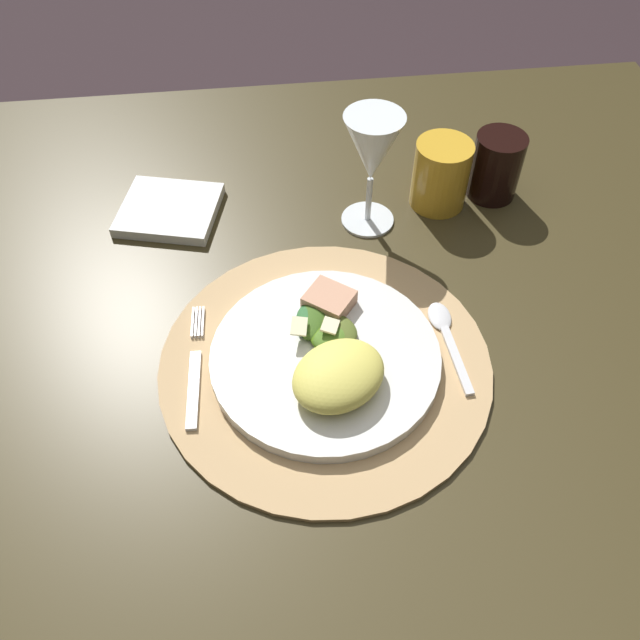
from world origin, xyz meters
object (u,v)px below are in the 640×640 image
object	(u,v)px
dining_table	(335,393)
amber_tumbler	(441,175)
dinner_plate	(325,357)
fork	(195,371)
spoon	(445,330)
napkin	(169,210)
dark_tumbler	(496,166)
wine_glass	(372,152)

from	to	relation	value
dining_table	amber_tumbler	bearing A→B (deg)	50.01
amber_tumbler	dinner_plate	bearing A→B (deg)	-125.83
dining_table	fork	bearing A→B (deg)	-160.15
dining_table	spoon	world-z (taller)	spoon
spoon	napkin	xyz separation A→B (m)	(-0.33, 0.26, -0.00)
dining_table	amber_tumbler	distance (m)	0.33
napkin	dark_tumbler	world-z (taller)	dark_tumbler
dining_table	spoon	bearing A→B (deg)	-16.86
napkin	dark_tumbler	size ratio (longest dim) A/B	1.39
dining_table	napkin	size ratio (longest dim) A/B	9.43
dining_table	fork	xyz separation A→B (m)	(-0.17, -0.06, 0.16)
dinner_plate	fork	xyz separation A→B (m)	(-0.15, 0.00, -0.01)
amber_tumbler	dark_tumbler	world-z (taller)	amber_tumbler
spoon	dark_tumbler	world-z (taller)	dark_tumbler
napkin	wine_glass	world-z (taller)	wine_glass
napkin	dining_table	bearing A→B (deg)	-47.09
dinner_plate	fork	bearing A→B (deg)	179.00
wine_glass	dark_tumbler	bearing A→B (deg)	11.70
fork	wine_glass	size ratio (longest dim) A/B	1.04
amber_tumbler	dark_tumbler	xyz separation A→B (m)	(0.08, 0.01, -0.00)
dining_table	amber_tumbler	xyz separation A→B (m)	(0.17, 0.20, 0.20)
fork	wine_glass	xyz separation A→B (m)	(0.23, 0.23, 0.10)
dining_table	dark_tumbler	world-z (taller)	dark_tumbler
wine_glass	dark_tumbler	xyz separation A→B (m)	(0.18, 0.04, -0.07)
dark_tumbler	napkin	bearing A→B (deg)	178.93
dining_table	napkin	world-z (taller)	napkin
spoon	napkin	distance (m)	0.42
spoon	dark_tumbler	distance (m)	0.28
dining_table	napkin	xyz separation A→B (m)	(-0.20, 0.22, 0.16)
wine_glass	amber_tumbler	size ratio (longest dim) A/B	1.73
fork	spoon	size ratio (longest dim) A/B	1.25
wine_glass	amber_tumbler	bearing A→B (deg)	15.27
dinner_plate	wine_glass	bearing A→B (deg)	69.61
napkin	amber_tumbler	distance (m)	0.38
fork	wine_glass	distance (m)	0.35
fork	dark_tumbler	xyz separation A→B (m)	(0.42, 0.27, 0.04)
wine_glass	amber_tumbler	world-z (taller)	wine_glass
dinner_plate	wine_glass	xyz separation A→B (m)	(0.09, 0.24, 0.10)
napkin	wine_glass	bearing A→B (deg)	-9.78
dark_tumbler	dining_table	bearing A→B (deg)	-139.74
dining_table	wine_glass	size ratio (longest dim) A/B	7.47
dining_table	wine_glass	world-z (taller)	wine_glass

